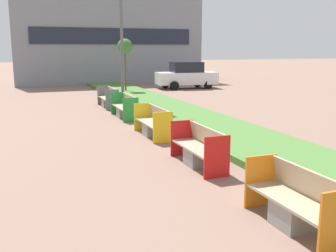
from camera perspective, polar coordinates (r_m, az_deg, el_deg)
planter_grass_strip at (r=11.24m, az=13.59°, el=-3.03°), size 2.80×120.00×0.18m
building_backdrop at (r=34.02m, az=-8.94°, el=12.05°), size 14.80×6.03×6.73m
bench_orange_frame at (r=6.62m, az=17.96°, el=-10.91°), size 0.65×1.88×0.94m
bench_red_frame at (r=9.52m, az=4.52°, el=-3.59°), size 0.65×2.04×0.94m
bench_yellow_frame at (r=12.69m, az=-2.17°, el=0.19°), size 0.65×2.09×0.94m
bench_green_frame at (r=16.13m, az=-6.27°, el=2.51°), size 0.65×2.13×0.94m
bench_grey_frame at (r=19.17m, az=-8.62°, el=3.82°), size 0.65×2.04×0.94m
street_lamp_post at (r=18.79m, az=-6.80°, el=15.11°), size 0.24×0.44×7.42m
sapling_tree_far at (r=24.80m, az=-6.28°, el=11.32°), size 0.92×0.92×3.38m
parked_car_distant at (r=27.91m, az=2.70°, el=7.35°), size 4.36×2.18×1.86m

